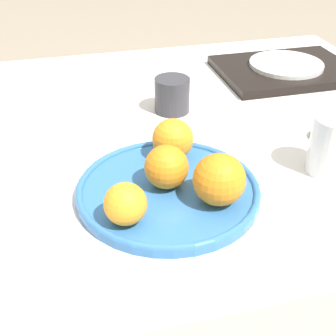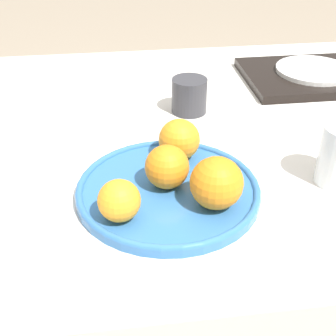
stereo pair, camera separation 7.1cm
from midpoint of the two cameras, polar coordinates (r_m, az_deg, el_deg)
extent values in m
cube|color=silver|center=(1.13, 1.89, -11.18)|extent=(1.21, 0.92, 0.71)
cylinder|color=#336BAD|center=(0.73, 2.77, -2.95)|extent=(0.29, 0.29, 0.01)
torus|color=#336BAD|center=(0.73, 2.78, -2.53)|extent=(0.29, 0.29, 0.01)
sphere|color=orange|center=(0.65, -2.89, -4.11)|extent=(0.06, 0.06, 0.06)
sphere|color=orange|center=(0.79, 4.07, 3.41)|extent=(0.07, 0.07, 0.07)
sphere|color=orange|center=(0.68, 8.93, -1.92)|extent=(0.08, 0.08, 0.08)
sphere|color=orange|center=(0.71, 2.71, 0.05)|extent=(0.07, 0.07, 0.07)
cube|color=black|center=(1.20, 18.90, 10.53)|extent=(0.32, 0.24, 0.02)
cylinder|color=silver|center=(1.19, 19.03, 11.19)|extent=(0.18, 0.18, 0.01)
cylinder|color=#333338|center=(0.97, 4.71, 8.74)|extent=(0.07, 0.07, 0.07)
camera|label=1|loc=(0.04, -87.14, 1.86)|focal=50.00mm
camera|label=2|loc=(0.04, 92.86, -1.86)|focal=50.00mm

